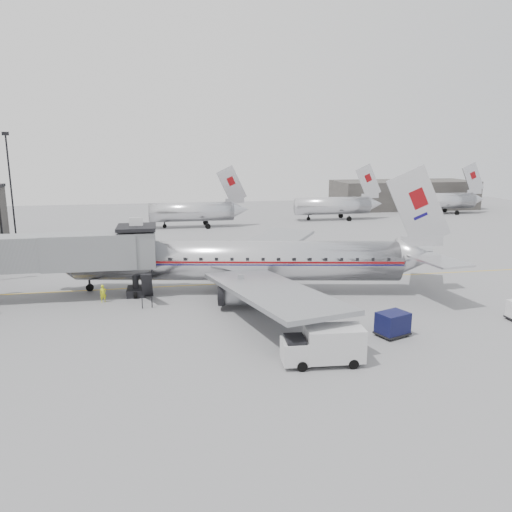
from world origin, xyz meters
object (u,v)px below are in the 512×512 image
(service_van, at_px, (324,345))
(baggage_cart_navy, at_px, (393,324))
(airliner, at_px, (245,261))
(ramp_worker, at_px, (103,294))

(service_van, xyz_separation_m, baggage_cart_navy, (6.34, 3.64, -0.33))
(airliner, bearing_deg, ramp_worker, -164.76)
(airliner, bearing_deg, service_van, -71.38)
(airliner, relative_size, baggage_cart_navy, 13.88)
(service_van, height_order, baggage_cart_navy, service_van)
(ramp_worker, bearing_deg, service_van, -67.32)
(airliner, relative_size, service_van, 7.12)
(ramp_worker, bearing_deg, baggage_cart_navy, -50.42)
(airliner, distance_m, baggage_cart_navy, 15.63)
(service_van, relative_size, baggage_cart_navy, 1.95)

